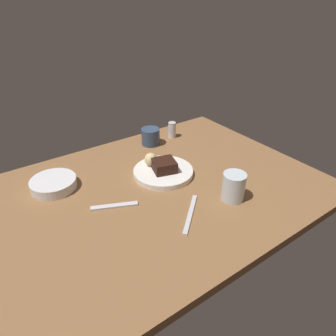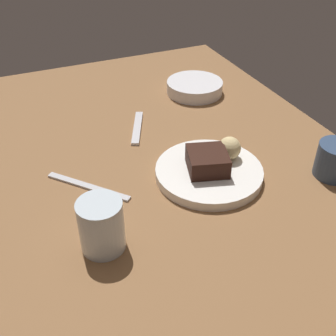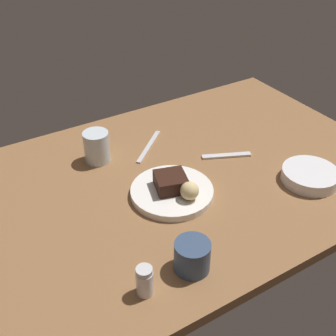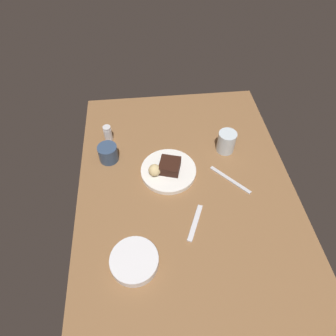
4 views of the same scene
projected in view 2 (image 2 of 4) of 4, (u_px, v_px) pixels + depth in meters
dining_table at (163, 164)px, 92.94cm from camera, size 120.00×84.00×3.00cm
dessert_plate at (209, 172)px, 86.29cm from camera, size 22.30×22.30×2.01cm
chocolate_cake_slice at (207, 161)px, 84.28cm from camera, size 9.97×9.91×4.09cm
bread_roll at (229, 148)px, 87.42cm from camera, size 4.87×4.87×4.87cm
water_glass at (101, 226)px, 68.28cm from camera, size 7.60×7.60×9.49cm
side_bowl at (195, 87)px, 117.40cm from camera, size 15.72×15.72×3.49cm
coffee_cup at (336, 160)px, 85.25cm from camera, size 8.01×8.01×7.28cm
dessert_spoon at (137, 128)px, 102.09cm from camera, size 14.41×7.81×0.70cm
butter_knife at (88, 187)px, 83.70cm from camera, size 15.13×13.66×0.50cm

